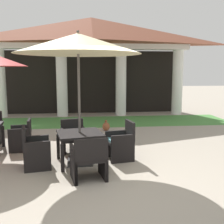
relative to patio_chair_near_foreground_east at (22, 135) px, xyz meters
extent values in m
plane|color=#9E9384|center=(2.01, -2.13, -0.38)|extent=(60.00, 60.00, 0.00)
cylinder|color=white|center=(-2.00, 5.33, 1.11)|extent=(0.49, 0.49, 2.98)
cylinder|color=white|center=(0.67, 5.33, 1.11)|extent=(0.49, 0.49, 2.98)
cylinder|color=white|center=(3.35, 5.33, 1.11)|extent=(0.49, 0.49, 2.98)
cylinder|color=white|center=(6.02, 5.33, 1.11)|extent=(0.49, 0.49, 2.98)
cube|color=white|center=(2.01, 5.33, 2.72)|extent=(8.82, 0.70, 0.24)
pyramid|color=brown|center=(2.01, 5.33, 3.40)|extent=(9.22, 2.90, 1.13)
cube|color=black|center=(2.01, 6.23, 1.11)|extent=(8.62, 0.16, 2.98)
cube|color=#47843D|center=(2.01, 3.76, -0.38)|extent=(11.02, 2.39, 0.01)
cube|color=black|center=(-0.57, 0.36, -0.09)|extent=(0.08, 0.08, 0.58)
cube|color=black|center=(-0.03, 0.00, 0.00)|extent=(0.57, 0.61, 0.07)
cube|color=teal|center=(-0.03, 0.00, 0.06)|extent=(0.53, 0.56, 0.05)
cube|color=black|center=(0.20, 0.02, 0.23)|extent=(0.12, 0.57, 0.38)
cube|color=black|center=(-0.01, -0.26, -0.08)|extent=(0.52, 0.11, 0.62)
cube|color=black|center=(-0.06, 0.26, -0.08)|extent=(0.52, 0.11, 0.62)
cube|color=black|center=(-0.24, -0.28, -0.21)|extent=(0.06, 0.06, 0.35)
cube|color=black|center=(-0.29, 0.23, -0.21)|extent=(0.06, 0.06, 0.35)
cube|color=black|center=(0.22, -0.23, -0.21)|extent=(0.06, 0.06, 0.35)
cube|color=black|center=(0.17, 0.27, -0.21)|extent=(0.06, 0.06, 0.35)
cube|color=black|center=(-0.77, 0.84, -0.08)|extent=(0.12, 0.58, 0.61)
cube|color=black|center=(-0.81, 1.09, -0.20)|extent=(0.06, 0.06, 0.36)
cube|color=black|center=(1.52, -1.21, 0.30)|extent=(1.10, 1.10, 0.05)
cube|color=black|center=(1.52, -1.21, 0.24)|extent=(1.01, 1.01, 0.06)
cube|color=black|center=(1.17, -1.72, -0.09)|extent=(0.08, 0.08, 0.59)
cube|color=black|center=(2.04, -1.56, -0.09)|extent=(0.08, 0.08, 0.59)
cube|color=black|center=(1.01, -0.86, -0.09)|extent=(0.08, 0.08, 0.59)
cube|color=black|center=(1.88, -0.70, -0.09)|extent=(0.08, 0.08, 0.59)
cube|color=#2D2D2D|center=(1.52, -1.21, -0.33)|extent=(0.55, 0.55, 0.10)
cylinder|color=#4C4742|center=(1.52, -1.21, 0.91)|extent=(0.05, 0.05, 2.58)
cone|color=beige|center=(1.52, -1.21, 2.24)|extent=(2.69, 2.69, 0.43)
sphere|color=#4C4742|center=(1.52, -1.21, 2.48)|extent=(0.06, 0.06, 0.06)
cube|color=black|center=(1.69, -2.12, 0.03)|extent=(0.71, 0.68, 0.07)
cube|color=teal|center=(1.69, -2.12, 0.09)|extent=(0.65, 0.62, 0.05)
cube|color=black|center=(1.74, -2.38, 0.27)|extent=(0.62, 0.17, 0.40)
cube|color=black|center=(1.41, -2.17, -0.06)|extent=(0.16, 0.57, 0.65)
cube|color=black|center=(1.98, -2.06, -0.06)|extent=(0.16, 0.57, 0.65)
cube|color=black|center=(1.37, -1.91, -0.19)|extent=(0.07, 0.07, 0.38)
cube|color=black|center=(1.92, -1.81, -0.19)|extent=(0.07, 0.07, 0.38)
cube|color=black|center=(1.47, -2.42, -0.19)|extent=(0.07, 0.07, 0.38)
cube|color=black|center=(2.02, -2.32, -0.19)|extent=(0.07, 0.07, 0.38)
cube|color=black|center=(1.36, -0.29, 0.00)|extent=(0.67, 0.64, 0.07)
cube|color=teal|center=(1.36, -0.29, 0.06)|extent=(0.62, 0.59, 0.05)
cube|color=black|center=(1.31, -0.05, 0.23)|extent=(0.59, 0.17, 0.39)
cube|color=black|center=(1.62, -0.24, -0.08)|extent=(0.16, 0.54, 0.60)
cube|color=black|center=(1.09, -0.34, -0.08)|extent=(0.16, 0.54, 0.60)
cube|color=black|center=(1.66, -0.48, -0.21)|extent=(0.07, 0.07, 0.35)
cube|color=black|center=(1.14, -0.58, -0.21)|extent=(0.07, 0.07, 0.35)
cube|color=black|center=(1.57, -0.01, -0.21)|extent=(0.07, 0.07, 0.35)
cube|color=black|center=(1.05, -0.11, -0.21)|extent=(0.07, 0.07, 0.35)
cube|color=black|center=(0.61, -1.38, 0.02)|extent=(0.64, 0.68, 0.07)
cube|color=teal|center=(0.61, -1.38, 0.08)|extent=(0.59, 0.63, 0.05)
cube|color=black|center=(0.37, -1.42, 0.28)|extent=(0.17, 0.59, 0.46)
cube|color=black|center=(0.56, -1.10, -0.07)|extent=(0.54, 0.16, 0.63)
cube|color=black|center=(0.66, -1.65, -0.07)|extent=(0.54, 0.16, 0.63)
cube|color=black|center=(0.80, -1.07, -0.20)|extent=(0.07, 0.07, 0.37)
cube|color=black|center=(0.90, -1.59, -0.20)|extent=(0.07, 0.07, 0.37)
cube|color=black|center=(0.33, -1.16, -0.20)|extent=(0.07, 0.07, 0.37)
cube|color=black|center=(0.42, -1.68, -0.20)|extent=(0.07, 0.07, 0.37)
cube|color=black|center=(2.44, -1.04, 0.02)|extent=(0.64, 0.62, 0.07)
cube|color=teal|center=(2.44, -1.04, 0.08)|extent=(0.59, 0.57, 0.05)
cube|color=black|center=(2.69, -0.99, 0.29)|extent=(0.16, 0.53, 0.46)
cube|color=black|center=(2.48, -1.28, -0.06)|extent=(0.55, 0.16, 0.64)
cube|color=black|center=(2.39, -0.80, -0.06)|extent=(0.55, 0.16, 0.64)
cube|color=black|center=(2.24, -1.31, -0.20)|extent=(0.07, 0.07, 0.37)
cube|color=black|center=(2.15, -0.85, -0.20)|extent=(0.07, 0.07, 0.37)
cube|color=black|center=(2.72, -1.22, -0.20)|extent=(0.07, 0.07, 0.37)
cube|color=black|center=(2.64, -0.76, -0.20)|extent=(0.07, 0.07, 0.37)
ellipsoid|color=brown|center=(2.38, 2.06, -0.24)|extent=(0.25, 0.25, 0.29)
sphere|color=brown|center=(2.38, 2.06, -0.05)|extent=(0.08, 0.08, 0.08)
camera|label=1|loc=(1.61, -7.15, 1.68)|focal=43.90mm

